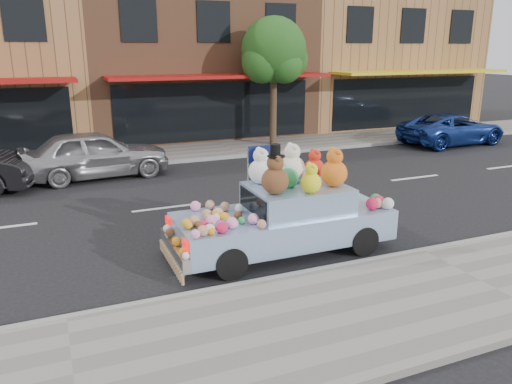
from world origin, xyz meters
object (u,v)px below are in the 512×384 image
car_silver (95,154)px  car_blue (452,129)px  street_tree (274,56)px  art_car (285,213)px

car_silver → car_blue: car_silver is taller
street_tree → car_silver: (-7.36, -2.60, -2.92)m
street_tree → car_blue: (7.28, -2.48, -3.03)m
car_silver → art_car: (2.89, -7.71, 0.04)m
car_silver → art_car: size_ratio=1.01×
street_tree → car_silver: street_tree is taller
car_blue → art_car: bearing=120.3°
street_tree → art_car: (-4.47, -10.30, -2.89)m
car_silver → art_car: bearing=-164.5°
car_silver → street_tree: bearing=-75.7°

